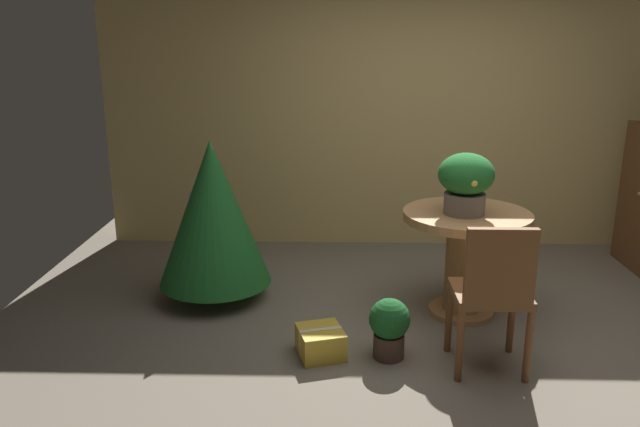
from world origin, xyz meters
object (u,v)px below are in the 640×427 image
gift_box_gold (321,342)px  round_dining_table (465,247)px  potted_plant (389,326)px  flower_vase (466,180)px  wooden_chair_near (493,289)px  holiday_tree (213,213)px

gift_box_gold → round_dining_table: bearing=32.7°
round_dining_table → gift_box_gold: size_ratio=2.54×
potted_plant → flower_vase: bearing=48.5°
round_dining_table → wooden_chair_near: bearing=-90.0°
flower_vase → potted_plant: flower_vase is taller
holiday_tree → potted_plant: holiday_tree is taller
flower_vase → gift_box_gold: flower_vase is taller
holiday_tree → gift_box_gold: bearing=-46.9°
holiday_tree → potted_plant: 1.63m
flower_vase → wooden_chair_near: 0.92m
flower_vase → wooden_chair_near: bearing=-87.5°
gift_box_gold → potted_plant: (0.43, -0.01, 0.13)m
round_dining_table → flower_vase: bearing=-126.5°
potted_plant → holiday_tree: bearing=144.5°
gift_box_gold → flower_vase: bearing=31.7°
round_dining_table → potted_plant: 0.94m
round_dining_table → wooden_chair_near: size_ratio=0.95×
wooden_chair_near → potted_plant: wooden_chair_near is taller
flower_vase → gift_box_gold: (-0.99, -0.61, -0.93)m
holiday_tree → flower_vase: bearing=-8.7°
holiday_tree → potted_plant: bearing=-35.5°
wooden_chair_near → potted_plant: (-0.59, 0.17, -0.32)m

